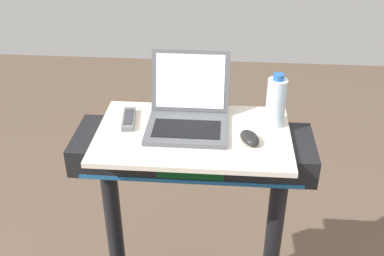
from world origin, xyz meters
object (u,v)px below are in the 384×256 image
at_px(water_bottle, 276,102).
at_px(laptop, 188,113).
at_px(computer_mouse, 250,138).
at_px(tv_remote, 129,119).

bearing_deg(water_bottle, laptop, -175.68).
bearing_deg(laptop, computer_mouse, -23.01).
distance_m(computer_mouse, water_bottle, 0.18).
xyz_separation_m(laptop, computer_mouse, (0.23, -0.11, -0.03)).
bearing_deg(computer_mouse, laptop, 132.99).
xyz_separation_m(computer_mouse, water_bottle, (0.10, 0.13, 0.08)).
bearing_deg(water_bottle, computer_mouse, -125.85).
bearing_deg(computer_mouse, tv_remote, 144.66).
xyz_separation_m(laptop, water_bottle, (0.33, 0.02, 0.05)).
bearing_deg(tv_remote, computer_mouse, -13.53).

